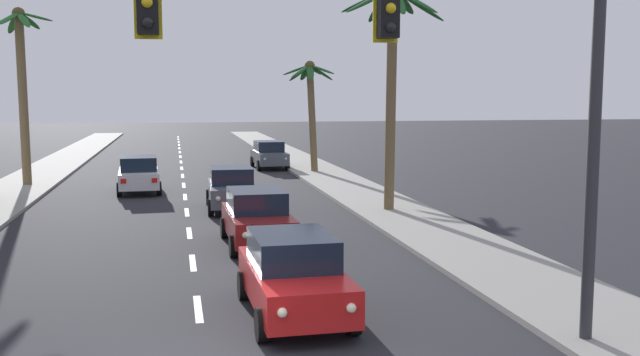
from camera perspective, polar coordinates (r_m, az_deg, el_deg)
name	(u,v)px	position (r m, az deg, el deg)	size (l,w,h in m)	color
sidewalk_right	(359,193)	(32.90, 3.09, -1.17)	(3.20, 110.00, 0.14)	gray
lane_markings	(196,200)	(31.55, -9.78, -1.71)	(4.28, 87.95, 0.01)	silver
traffic_signal_mast	(396,52)	(11.95, 6.07, 9.87)	(11.49, 0.41, 7.15)	#2D2D33
sedan_lead_at_stop_bar	(293,275)	(14.85, -2.12, -7.65)	(2.03, 4.48, 1.68)	red
sedan_third_in_queue	(257,217)	(21.69, -5.00, -3.13)	(2.02, 4.48, 1.68)	maroon
sedan_fifth_in_queue	(232,188)	(28.62, -7.01, -0.79)	(2.02, 4.48, 1.68)	#4C515B
sedan_oncoming_far	(139,174)	(34.52, -14.15, 0.31)	(2.11, 4.51, 1.68)	silver
sedan_parked_nearest_kerb	(269,154)	(44.61, -4.05, 1.87)	(2.06, 4.49, 1.68)	#4C515B
palm_left_third	(22,74)	(37.92, -22.54, 7.62)	(3.11, 2.96, 8.69)	brown
palm_right_second	(392,55)	(27.62, 5.71, 9.66)	(4.05, 4.08, 8.69)	brown
palm_right_third	(311,95)	(41.39, -0.75, 6.56)	(3.02, 2.90, 6.46)	brown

